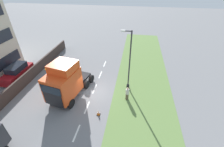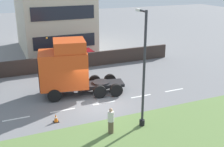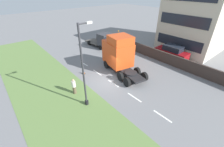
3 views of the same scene
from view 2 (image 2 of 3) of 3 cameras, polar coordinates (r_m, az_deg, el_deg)
The scene contains 10 objects.
ground_plane at distance 21.28m, azimuth -3.39°, elevation -6.29°, with size 120.00×120.00×0.00m, color slate.
grass_verge at distance 16.48m, azimuth 3.98°, elevation -14.58°, with size 7.00×44.00×0.01m.
lane_markings at distance 21.50m, azimuth -1.63°, elevation -5.98°, with size 0.16×14.60×0.00m.
boundary_wall at distance 29.09m, azimuth -9.49°, elevation 2.22°, with size 0.25×24.00×1.53m.
building_block at distance 37.18m, azimuth -11.97°, elevation 13.13°, with size 11.09×8.32×11.97m.
lorry_cab at distance 22.43m, azimuth -9.15°, elevation 1.11°, with size 3.80×6.98×4.66m.
parked_car at distance 30.99m, azimuth -8.18°, elevation 3.82°, with size 2.07×4.72×2.08m.
lamp_post at distance 17.23m, azimuth 6.37°, elevation -0.52°, with size 1.29×0.34×7.35m.
pedestrian at distance 17.28m, azimuth -0.23°, elevation -9.62°, with size 0.39×0.39×1.69m.
traffic_cone_lead at distance 19.10m, azimuth -11.34°, elevation -8.87°, with size 0.36×0.36×0.58m.
Camera 2 is at (-18.11, 6.38, 9.18)m, focal length 45.00 mm.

